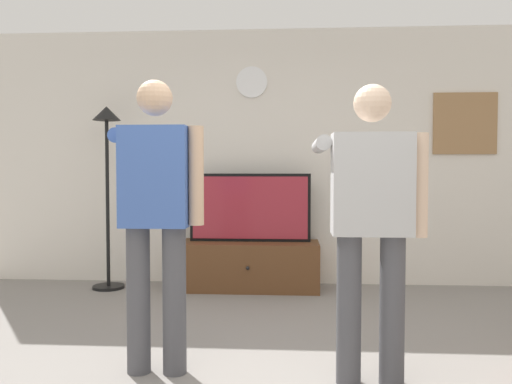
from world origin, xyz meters
The scene contains 8 objects.
back_wall centered at (0.00, 2.95, 1.35)m, with size 6.40×0.10×2.70m, color silver.
tv_stand centered at (-0.22, 2.60, 0.24)m, with size 1.40×0.53×0.48m.
television centered at (-0.22, 2.65, 0.83)m, with size 1.23×0.07×0.69m.
wall_clock centered at (-0.22, 2.89, 2.14)m, with size 0.33×0.33×0.03m, color white.
framed_picture centered at (1.99, 2.90, 1.69)m, with size 0.64×0.04×0.63m, color #997047.
floor_lamp centered at (-1.67, 2.54, 1.33)m, with size 0.32×0.32×1.86m.
person_standing_nearer_lamp centered at (-0.61, 0.42, 0.98)m, with size 0.58×0.78×1.74m.
person_standing_nearer_couch centered at (0.64, 0.35, 0.96)m, with size 0.62×0.78×1.69m.
Camera 1 is at (0.18, -2.56, 1.21)m, focal length 36.01 mm.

